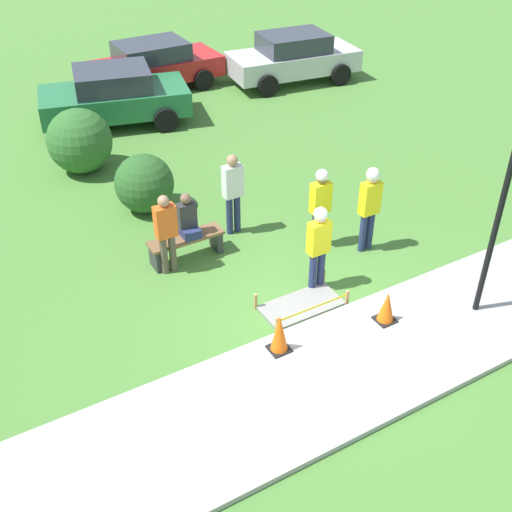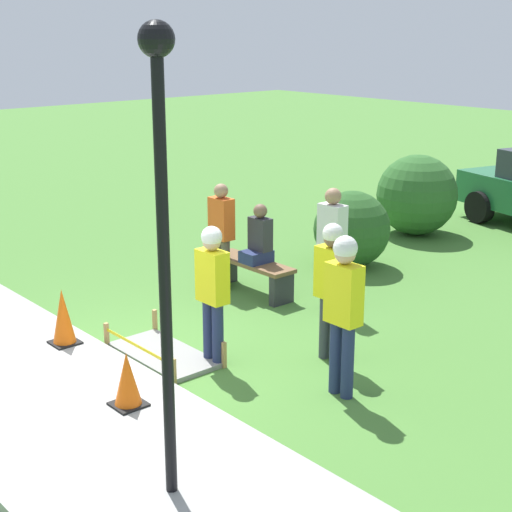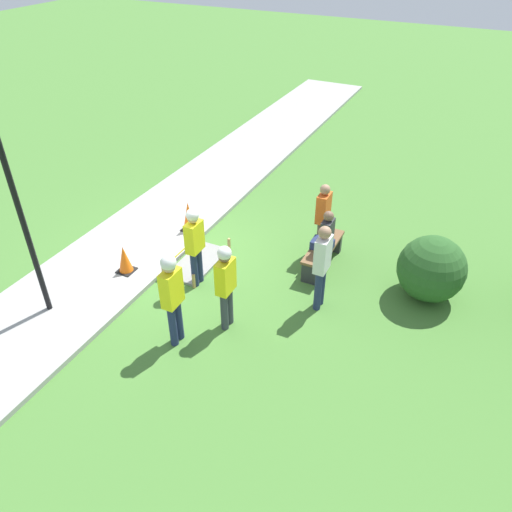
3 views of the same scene
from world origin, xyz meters
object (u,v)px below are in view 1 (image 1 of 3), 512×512
at_px(parked_car_green, 114,96).
at_px(worker_supervisor, 370,202).
at_px(person_seated_on_bench, 188,219).
at_px(bystander_in_gray_shirt, 233,189).
at_px(parked_car_red, 152,65).
at_px(bystander_in_orange_shirt, 166,230).
at_px(worker_trainee, 320,202).
at_px(traffic_cone_near_patch, 279,333).
at_px(park_bench, 186,244).
at_px(worker_assistant, 319,242).
at_px(traffic_cone_far_patch, 387,307).
at_px(lamppost_near, 508,181).
at_px(parked_car_silver, 293,57).

bearing_deg(parked_car_green, worker_supervisor, -62.17).
bearing_deg(parked_car_green, person_seated_on_bench, -84.50).
bearing_deg(bystander_in_gray_shirt, parked_car_red, 77.90).
relative_size(bystander_in_orange_shirt, bystander_in_gray_shirt, 0.93).
distance_m(worker_trainee, bystander_in_orange_shirt, 3.08).
xyz_separation_m(bystander_in_orange_shirt, parked_car_green, (1.63, 7.34, -0.13)).
bearing_deg(bystander_in_gray_shirt, parked_car_green, 90.98).
distance_m(traffic_cone_near_patch, parked_car_green, 10.44).
xyz_separation_m(traffic_cone_near_patch, bystander_in_orange_shirt, (-0.61, 3.04, 0.49)).
height_order(park_bench, worker_supervisor, worker_supervisor).
distance_m(worker_assistant, parked_car_green, 9.22).
bearing_deg(parked_car_red, traffic_cone_far_patch, -94.64).
xyz_separation_m(worker_trainee, bystander_in_orange_shirt, (-3.00, 0.70, -0.09)).
bearing_deg(worker_trainee, parked_car_green, 99.63).
height_order(traffic_cone_near_patch, person_seated_on_bench, person_seated_on_bench).
distance_m(park_bench, worker_trainee, 2.77).
xyz_separation_m(traffic_cone_near_patch, bystander_in_gray_shirt, (1.14, 3.65, 0.57)).
distance_m(lamppost_near, parked_car_red, 13.43).
relative_size(worker_trainee, parked_car_red, 0.41).
height_order(worker_supervisor, parked_car_silver, worker_supervisor).
bearing_deg(person_seated_on_bench, lamppost_near, -49.10).
bearing_deg(traffic_cone_far_patch, worker_trainee, 81.01).
xyz_separation_m(worker_trainee, parked_car_silver, (4.81, 8.39, -0.23)).
xyz_separation_m(person_seated_on_bench, lamppost_near, (3.61, -4.17, 1.80)).
bearing_deg(parked_car_red, worker_assistant, -97.40).
bearing_deg(parked_car_silver, person_seated_on_bench, -127.29).
bearing_deg(worker_trainee, bystander_in_gray_shirt, 133.54).
height_order(worker_trainee, bystander_in_gray_shirt, bystander_in_gray_shirt).
distance_m(traffic_cone_far_patch, parked_car_green, 10.73).
xyz_separation_m(traffic_cone_far_patch, bystander_in_orange_shirt, (-2.58, 3.34, 0.55)).
xyz_separation_m(bystander_in_gray_shirt, lamppost_near, (2.43, -4.51, 1.64)).
xyz_separation_m(bystander_in_gray_shirt, parked_car_silver, (6.06, 7.07, -0.22)).
relative_size(worker_supervisor, parked_car_green, 0.42).
distance_m(park_bench, worker_assistant, 2.76).
height_order(park_bench, lamppost_near, lamppost_near).
relative_size(person_seated_on_bench, worker_assistant, 0.51).
bearing_deg(traffic_cone_near_patch, worker_supervisor, 28.91).
bearing_deg(bystander_in_orange_shirt, worker_assistant, -40.78).
height_order(bystander_in_orange_shirt, parked_car_red, bystander_in_orange_shirt).
bearing_deg(park_bench, parked_car_red, 71.00).
bearing_deg(parked_car_green, park_bench, -85.14).
distance_m(bystander_in_orange_shirt, parked_car_silver, 10.95).
xyz_separation_m(park_bench, worker_supervisor, (3.27, -1.52, 0.75)).
relative_size(park_bench, person_seated_on_bench, 1.70).
height_order(person_seated_on_bench, parked_car_red, parked_car_red).
relative_size(traffic_cone_near_patch, bystander_in_gray_shirt, 0.40).
height_order(traffic_cone_near_patch, traffic_cone_far_patch, traffic_cone_near_patch).
height_order(park_bench, worker_assistant, worker_assistant).
relative_size(traffic_cone_far_patch, worker_trainee, 0.35).
xyz_separation_m(traffic_cone_far_patch, bystander_in_gray_shirt, (-0.83, 3.95, 0.62)).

